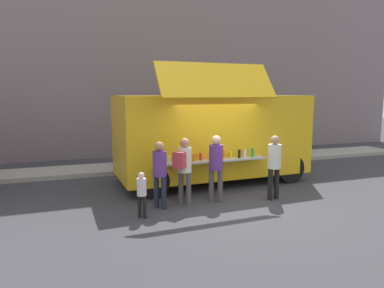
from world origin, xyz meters
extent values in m
plane|color=#38383D|center=(0.00, 0.00, 0.00)|extent=(60.00, 60.00, 0.00)
cube|color=#9E998E|center=(-3.66, 4.69, 0.07)|extent=(28.00, 1.60, 0.15)
cube|color=slate|center=(-2.66, 8.59, 5.47)|extent=(32.00, 2.40, 10.94)
cube|color=gold|center=(0.34, 2.09, 1.52)|extent=(5.94, 2.63, 2.43)
cube|color=gold|center=(-0.19, 0.50, 3.14)|extent=(3.25, 0.88, 0.95)
cube|color=black|center=(-0.20, 0.92, 1.81)|extent=(3.06, 0.21, 1.09)
cube|color=#B7B7BC|center=(-0.19, 0.70, 0.96)|extent=(3.23, 0.47, 0.05)
cylinder|color=white|center=(-1.46, 0.63, 1.08)|extent=(0.07, 0.07, 0.19)
cylinder|color=red|center=(-1.21, 0.64, 1.09)|extent=(0.07, 0.07, 0.22)
cylinder|color=yellow|center=(-0.98, 0.63, 1.10)|extent=(0.07, 0.07, 0.23)
cylinder|color=orange|center=(-0.76, 0.66, 1.09)|extent=(0.08, 0.08, 0.21)
cylinder|color=red|center=(-0.54, 0.75, 1.08)|extent=(0.07, 0.07, 0.19)
cylinder|color=red|center=(-0.30, 0.66, 1.10)|extent=(0.06, 0.06, 0.24)
cylinder|color=yellow|center=(-0.08, 0.67, 1.10)|extent=(0.08, 0.08, 0.23)
cylinder|color=orange|center=(0.16, 0.75, 1.11)|extent=(0.07, 0.07, 0.25)
cylinder|color=yellow|center=(0.39, 0.78, 1.09)|extent=(0.08, 0.08, 0.21)
cylinder|color=black|center=(0.62, 0.71, 1.10)|extent=(0.07, 0.07, 0.24)
cylinder|color=silver|center=(0.83, 0.78, 1.09)|extent=(0.08, 0.08, 0.22)
cylinder|color=green|center=(1.04, 0.72, 1.11)|extent=(0.08, 0.08, 0.25)
cube|color=black|center=(3.22, 2.20, 1.95)|extent=(0.15, 2.06, 1.07)
cylinder|color=black|center=(2.53, 3.23, 0.45)|extent=(0.90, 0.28, 0.90)
cylinder|color=black|center=(2.61, 1.11, 0.45)|extent=(0.90, 0.28, 0.90)
cylinder|color=black|center=(-1.92, 3.07, 0.45)|extent=(0.90, 0.28, 0.90)
cylinder|color=black|center=(-1.85, 0.95, 0.45)|extent=(0.90, 0.28, 0.90)
cylinder|color=#2F6538|center=(3.91, 4.39, 0.47)|extent=(0.60, 0.60, 0.94)
cylinder|color=#4A4441|center=(-0.47, 0.14, 0.43)|extent=(0.14, 0.14, 0.85)
cylinder|color=#4A4441|center=(-0.27, 0.04, 0.43)|extent=(0.14, 0.14, 0.85)
cylinder|color=#592C79|center=(-0.37, 0.09, 1.18)|extent=(0.35, 0.35, 0.65)
sphere|color=#DFAD86|center=(-0.37, 0.09, 1.62)|extent=(0.24, 0.24, 0.24)
cylinder|color=#4E4746|center=(-1.26, 0.25, 0.42)|extent=(0.13, 0.13, 0.83)
cylinder|color=#4E4746|center=(-1.12, 0.08, 0.42)|extent=(0.13, 0.13, 0.83)
cylinder|color=beige|center=(-1.19, 0.17, 1.15)|extent=(0.35, 0.35, 0.63)
sphere|color=#A56C54|center=(-1.19, 0.17, 1.58)|extent=(0.23, 0.23, 0.23)
cube|color=#BB353F|center=(-1.39, -0.01, 1.18)|extent=(0.33, 0.33, 0.41)
cylinder|color=#1E2336|center=(-1.94, 0.13, 0.41)|extent=(0.13, 0.13, 0.81)
cylinder|color=#1E2336|center=(-1.79, -0.04, 0.41)|extent=(0.13, 0.13, 0.81)
cylinder|color=#592E81|center=(-1.87, 0.05, 1.12)|extent=(0.34, 0.34, 0.61)
sphere|color=#A5724F|center=(-1.87, 0.05, 1.54)|extent=(0.23, 0.23, 0.23)
cylinder|color=black|center=(1.04, -0.26, 0.42)|extent=(0.13, 0.13, 0.84)
cylinder|color=black|center=(1.27, -0.22, 0.42)|extent=(0.13, 0.13, 0.84)
cylinder|color=beige|center=(1.15, -0.24, 1.16)|extent=(0.35, 0.35, 0.64)
sphere|color=#9A7450|center=(1.15, -0.24, 1.59)|extent=(0.24, 0.24, 0.24)
cylinder|color=black|center=(-2.46, -0.40, 0.26)|extent=(0.08, 0.08, 0.52)
cylinder|color=black|center=(-2.37, -0.51, 0.26)|extent=(0.08, 0.08, 0.52)
cylinder|color=silver|center=(-2.41, -0.46, 0.72)|extent=(0.22, 0.22, 0.39)
sphere|color=beige|center=(-2.41, -0.46, 0.99)|extent=(0.15, 0.15, 0.15)
camera|label=1|loc=(-3.85, -7.92, 2.79)|focal=32.32mm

